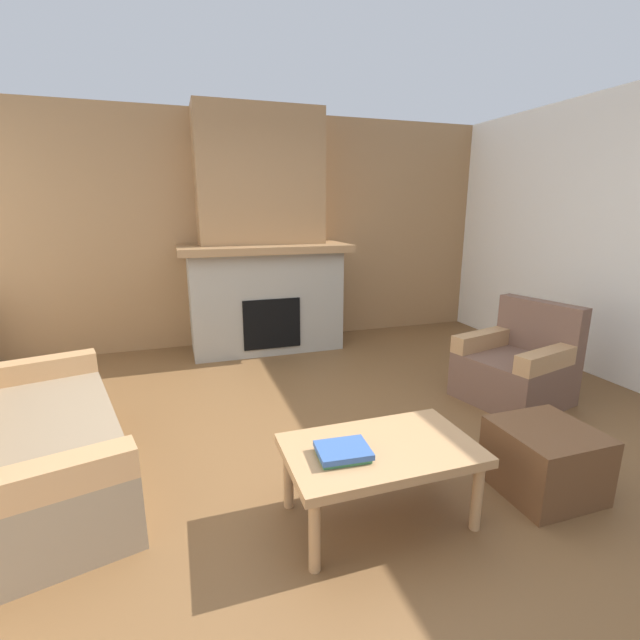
% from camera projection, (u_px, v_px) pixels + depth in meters
% --- Properties ---
extents(ground, '(9.00, 9.00, 0.00)m').
position_uv_depth(ground, '(345.00, 460.00, 2.96)').
color(ground, brown).
extents(wall_back_wood_panel, '(6.00, 0.12, 2.70)m').
position_uv_depth(wall_back_wood_panel, '(256.00, 232.00, 5.39)').
color(wall_back_wood_panel, '#997047').
rests_on(wall_back_wood_panel, ground).
extents(fireplace, '(1.90, 0.82, 2.70)m').
position_uv_depth(fireplace, '(263.00, 250.00, 5.09)').
color(fireplace, gray).
rests_on(fireplace, ground).
extents(couch, '(1.25, 1.95, 0.85)m').
position_uv_depth(couch, '(27.00, 444.00, 2.61)').
color(couch, '#847056').
rests_on(couch, ground).
extents(armchair, '(0.92, 0.92, 0.85)m').
position_uv_depth(armchair, '(517.00, 367.00, 3.84)').
color(armchair, brown).
rests_on(armchair, ground).
extents(coffee_table, '(1.00, 0.60, 0.43)m').
position_uv_depth(coffee_table, '(380.00, 455.00, 2.32)').
color(coffee_table, tan).
rests_on(coffee_table, ground).
extents(ottoman, '(0.52, 0.52, 0.40)m').
position_uv_depth(ottoman, '(544.00, 460.00, 2.60)').
color(ottoman, brown).
rests_on(ottoman, ground).
extents(book_stack_near_edge, '(0.27, 0.23, 0.05)m').
position_uv_depth(book_stack_near_edge, '(343.00, 452.00, 2.20)').
color(book_stack_near_edge, '#3D7F4C').
rests_on(book_stack_near_edge, coffee_table).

